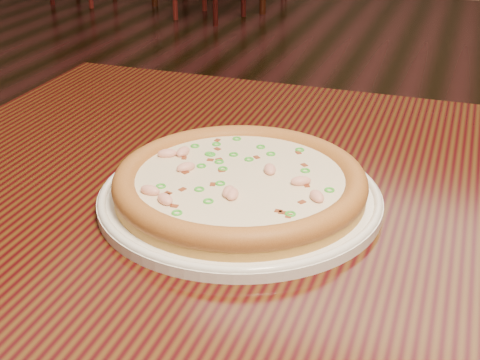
% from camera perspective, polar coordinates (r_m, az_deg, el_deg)
% --- Properties ---
extents(ground, '(9.00, 9.00, 0.00)m').
position_cam_1_polar(ground, '(1.86, 3.64, -10.96)').
color(ground, black).
extents(hero_table, '(1.20, 0.80, 0.75)m').
position_cam_1_polar(hero_table, '(0.86, 8.71, -7.43)').
color(hero_table, black).
rests_on(hero_table, ground).
extents(plate, '(0.34, 0.34, 0.02)m').
position_cam_1_polar(plate, '(0.79, -0.00, -1.38)').
color(plate, white).
rests_on(plate, hero_table).
extents(pizza, '(0.30, 0.30, 0.03)m').
position_cam_1_polar(pizza, '(0.78, -0.02, -0.19)').
color(pizza, gold).
rests_on(pizza, plate).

